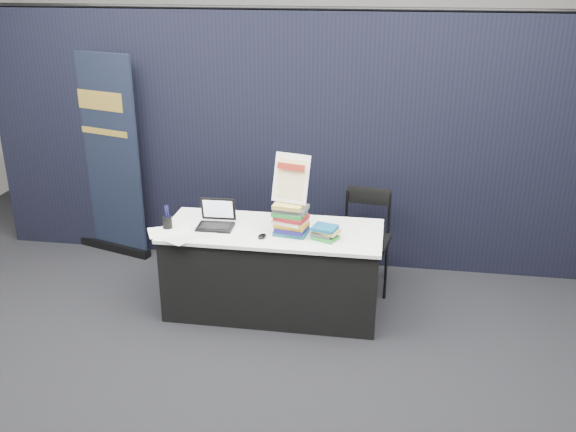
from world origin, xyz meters
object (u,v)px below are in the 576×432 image
Objects in this scene: laptop at (216,220)px; stacking_chair at (366,235)px; display_table at (273,270)px; info_sign at (291,179)px; book_stack_tall at (290,219)px; pullup_banner at (107,168)px; book_stack_short at (325,232)px.

laptop is 1.39m from stacking_chair.
laptop reaches higher than stacking_chair.
display_table is 0.85m from info_sign.
stacking_chair is (0.59, 0.65, -0.38)m from book_stack_tall.
book_stack_short is at bearing -7.18° from pullup_banner.
laptop is 0.64m from book_stack_tall.
stacking_chair is at bearing 37.92° from display_table.
display_table is at bearing 165.46° from book_stack_short.
laptop is 1.68m from pullup_banner.
display_table is 2.14m from pullup_banner.
stacking_chair is (0.59, 0.62, -0.71)m from info_sign.
info_sign is (0.00, 0.03, 0.32)m from book_stack_tall.
pullup_banner is (-2.29, 1.06, 0.09)m from book_stack_short.
laptop is at bearing 174.91° from book_stack_tall.
info_sign reaches higher than book_stack_tall.
pullup_banner is (-1.85, 0.95, 0.52)m from display_table.
display_table is 0.96m from stacking_chair.
book_stack_tall is 0.14× the size of pullup_banner.
info_sign reaches higher than stacking_chair.
display_table is 0.64m from laptop.
book_stack_tall is 0.70× the size of info_sign.
display_table is at bearing -9.46° from pullup_banner.
book_stack_short is (0.92, -0.11, -0.00)m from laptop.
display_table is at bearing -177.79° from info_sign.
display_table is at bearing -133.49° from stacking_chair.
book_stack_tall is 0.31× the size of stacking_chair.
book_stack_tall reaches higher than book_stack_short.
info_sign is at bearing -8.41° from pullup_banner.
stacking_chair is at bearing 24.10° from laptop.
book_stack_tall is (0.63, -0.06, 0.08)m from laptop.
laptop is at bearing -167.47° from info_sign.
book_stack_short is 0.25× the size of stacking_chair.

